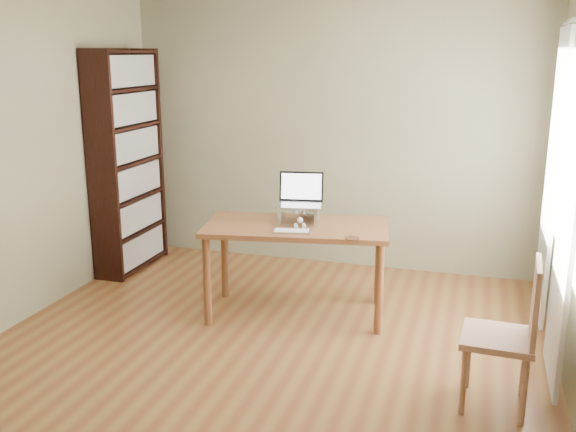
# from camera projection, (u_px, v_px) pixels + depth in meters

# --- Properties ---
(room) EXTENTS (4.04, 4.54, 2.64)m
(room) POSITION_uv_depth(u_px,v_px,m) (257.00, 176.00, 4.10)
(room) COLOR brown
(room) RESTS_ON ground
(bookshelf) EXTENTS (0.30, 0.90, 2.10)m
(bookshelf) POSITION_uv_depth(u_px,v_px,m) (127.00, 162.00, 6.11)
(bookshelf) COLOR black
(bookshelf) RESTS_ON ground
(curtains) EXTENTS (0.03, 1.90, 2.25)m
(curtains) POSITION_uv_depth(u_px,v_px,m) (560.00, 189.00, 4.33)
(curtains) COLOR white
(curtains) RESTS_ON ground
(desk) EXTENTS (1.53, 0.94, 0.75)m
(desk) POSITION_uv_depth(u_px,v_px,m) (296.00, 236.00, 5.07)
(desk) COLOR brown
(desk) RESTS_ON ground
(laptop_stand) EXTENTS (0.32, 0.25, 0.13)m
(laptop_stand) POSITION_uv_depth(u_px,v_px,m) (299.00, 212.00, 5.10)
(laptop_stand) COLOR silver
(laptop_stand) RESTS_ON desk
(laptop) EXTENTS (0.39, 0.35, 0.25)m
(laptop) POSITION_uv_depth(u_px,v_px,m) (302.00, 197.00, 5.13)
(laptop) COLOR silver
(laptop) RESTS_ON laptop_stand
(keyboard) EXTENTS (0.30, 0.17, 0.02)m
(keyboard) POSITION_uv_depth(u_px,v_px,m) (292.00, 231.00, 4.83)
(keyboard) COLOR silver
(keyboard) RESTS_ON desk
(coaster) EXTENTS (0.11, 0.11, 0.01)m
(coaster) POSITION_uv_depth(u_px,v_px,m) (352.00, 238.00, 4.67)
(coaster) COLOR #54331C
(coaster) RESTS_ON desk
(cat) EXTENTS (0.24, 0.48, 0.15)m
(cat) POSITION_uv_depth(u_px,v_px,m) (301.00, 214.00, 5.13)
(cat) COLOR #4B413B
(cat) RESTS_ON desk
(chair) EXTENTS (0.43, 0.43, 0.93)m
(chair) POSITION_uv_depth(u_px,v_px,m) (511.00, 330.00, 3.74)
(chair) COLOR tan
(chair) RESTS_ON ground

